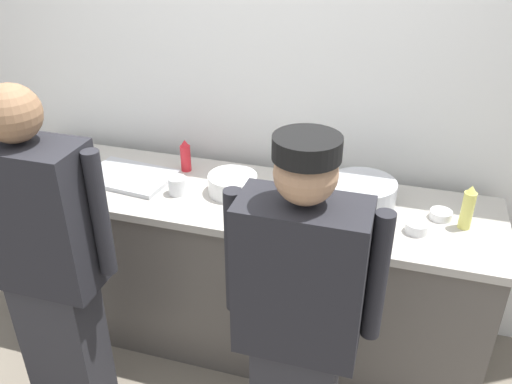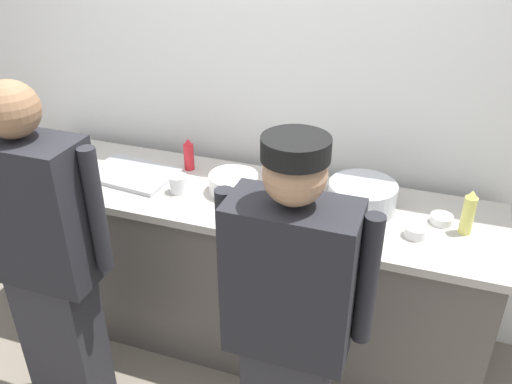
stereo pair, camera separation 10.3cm
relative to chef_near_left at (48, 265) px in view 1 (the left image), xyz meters
The scene contains 15 objects.
ground_plane 1.12m from the chef_near_left, 32.73° to the left, with size 9.00×9.00×0.00m, color slate.
wall_back 1.41m from the chef_near_left, 64.26° to the left, with size 4.13×0.10×2.72m.
prep_counter 1.02m from the chef_near_left, 51.63° to the left, with size 2.63×0.68×0.94m.
chef_near_left is the anchor object (origin of this frame).
chef_center 1.09m from the chef_near_left, ahead, with size 0.59×0.24×1.62m.
plate_stack_front 0.95m from the chef_near_left, 51.90° to the left, with size 0.25×0.25×0.10m.
mixing_bowl_steel 1.45m from the chef_near_left, 33.14° to the left, with size 0.32×0.32×0.13m, color #B7BABF.
sheet_tray 0.72m from the chef_near_left, 89.91° to the left, with size 0.45×0.31×0.02m, color #B7BABF.
squeeze_bottle_primary 0.95m from the chef_near_left, 74.26° to the left, with size 0.06×0.06×0.18m.
squeeze_bottle_secondary 1.84m from the chef_near_left, 23.43° to the left, with size 0.06×0.06×0.21m.
ramekin_green_sauce 1.77m from the chef_near_left, 26.27° to the left, with size 0.10×0.10×0.04m.
ramekin_red_sauce 1.61m from the chef_near_left, 23.02° to the left, with size 0.10×0.10×0.05m.
ramekin_yellow_sauce 0.83m from the chef_near_left, 116.50° to the left, with size 0.09×0.09×0.04m.
ramekin_orange_sauce 1.33m from the chef_near_left, 42.94° to the left, with size 0.09×0.09×0.04m.
deli_cup 0.73m from the chef_near_left, 64.12° to the left, with size 0.09×0.09×0.09m, color white.
Camera 1 is at (0.79, -1.87, 2.26)m, focal length 37.59 mm.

